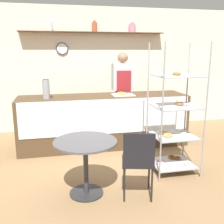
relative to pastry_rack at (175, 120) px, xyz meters
The scene contains 9 objects.
ground_plane 1.14m from the pastry_rack, 165.76° to the left, with size 14.00×14.00×0.00m, color olive.
back_wall 2.77m from the pastry_rack, 107.04° to the left, with size 10.00×0.30×2.70m.
display_counter 1.56m from the pastry_rack, 121.21° to the left, with size 3.09×0.76×0.96m.
pastry_rack is the anchor object (origin of this frame).
person_worker 1.87m from the pastry_rack, 99.25° to the left, with size 0.42×0.23×1.73m.
cafe_table 1.41m from the pastry_rack, 164.43° to the right, with size 0.77×0.77×0.70m.
cafe_chair 0.99m from the pastry_rack, 140.36° to the right, with size 0.46×0.46×0.86m.
coffee_carafe 2.21m from the pastry_rack, 146.22° to the left, with size 0.12×0.12×0.37m.
donut_tray_counter 1.39m from the pastry_rack, 108.67° to the left, with size 0.40×0.31×0.05m.
Camera 1 is at (-0.86, -3.56, 1.76)m, focal length 42.00 mm.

